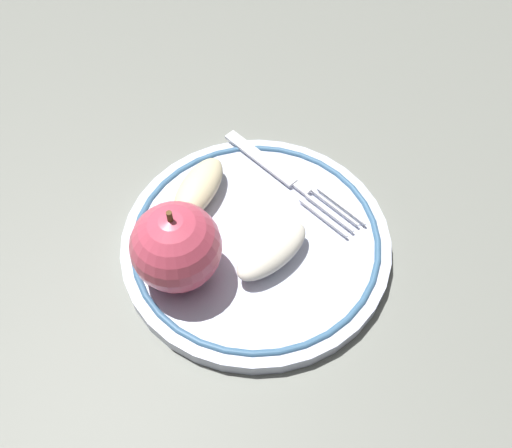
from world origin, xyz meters
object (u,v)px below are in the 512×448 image
Objects in this scene: apple_slice_front at (272,251)px; fork at (286,176)px; plate at (256,242)px; apple_slice_back at (199,188)px; apple_red_whole at (176,247)px.

fork is at bearing 36.94° from apple_slice_front.
apple_slice_back is (-0.05, -0.04, 0.02)m from plate.
fork is at bearing 130.08° from apple_slice_back.
plate is 2.88× the size of apple_red_whole.
apple_red_whole is 1.11× the size of apple_slice_front.
apple_slice_back reaches higher than fork.
plate is at bearing 77.28° from apple_slice_front.
fork is at bearing 128.60° from apple_red_whole.
apple_slice_front is at bearing 89.24° from apple_red_whole.
apple_red_whole reaches higher than fork.
apple_slice_front is at bearing 21.21° from plate.
apple_slice_back reaches higher than plate.
apple_red_whole reaches higher than apple_slice_back.
apple_slice_back is at bearing 90.45° from apple_slice_front.
apple_red_whole is 1.11× the size of apple_slice_back.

